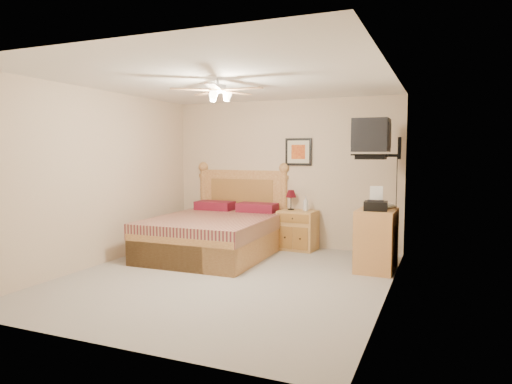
% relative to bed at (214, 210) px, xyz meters
% --- Properties ---
extents(floor, '(4.50, 4.50, 0.00)m').
position_rel_bed_xyz_m(floor, '(0.76, -1.12, -0.72)').
color(floor, gray).
rests_on(floor, ground).
extents(ceiling, '(4.00, 4.50, 0.04)m').
position_rel_bed_xyz_m(ceiling, '(0.76, -1.12, 1.78)').
color(ceiling, white).
rests_on(ceiling, ground).
extents(wall_back, '(4.00, 0.04, 2.50)m').
position_rel_bed_xyz_m(wall_back, '(0.76, 1.13, 0.53)').
color(wall_back, '#CAB395').
rests_on(wall_back, ground).
extents(wall_front, '(4.00, 0.04, 2.50)m').
position_rel_bed_xyz_m(wall_front, '(0.76, -3.37, 0.53)').
color(wall_front, '#CAB395').
rests_on(wall_front, ground).
extents(wall_left, '(0.04, 4.50, 2.50)m').
position_rel_bed_xyz_m(wall_left, '(-1.24, -1.12, 0.53)').
color(wall_left, '#CAB395').
rests_on(wall_left, ground).
extents(wall_right, '(0.04, 4.50, 2.50)m').
position_rel_bed_xyz_m(wall_right, '(2.76, -1.12, 0.53)').
color(wall_right, '#CAB395').
rests_on(wall_right, ground).
extents(bed, '(1.72, 2.25, 1.44)m').
position_rel_bed_xyz_m(bed, '(0.00, 0.00, 0.00)').
color(bed, '#A05D32').
rests_on(bed, ground).
extents(nightstand, '(0.63, 0.49, 0.65)m').
position_rel_bed_xyz_m(nightstand, '(1.09, 0.88, -0.39)').
color(nightstand, '#AB723D').
rests_on(nightstand, ground).
extents(table_lamp, '(0.20, 0.20, 0.33)m').
position_rel_bed_xyz_m(table_lamp, '(0.95, 0.96, 0.10)').
color(table_lamp, '#530A15').
rests_on(table_lamp, nightstand).
extents(lotion_bottle, '(0.12, 0.12, 0.24)m').
position_rel_bed_xyz_m(lotion_bottle, '(1.22, 0.89, 0.05)').
color(lotion_bottle, silver).
rests_on(lotion_bottle, nightstand).
extents(framed_picture, '(0.46, 0.04, 0.46)m').
position_rel_bed_xyz_m(framed_picture, '(1.03, 1.11, 0.90)').
color(framed_picture, black).
rests_on(framed_picture, wall_back).
extents(dresser, '(0.51, 0.73, 0.84)m').
position_rel_bed_xyz_m(dresser, '(2.49, 0.01, -0.30)').
color(dresser, '#B78149').
rests_on(dresser, ground).
extents(fax_machine, '(0.33, 0.35, 0.32)m').
position_rel_bed_xyz_m(fax_machine, '(2.48, -0.12, 0.28)').
color(fax_machine, black).
rests_on(fax_machine, dresser).
extents(magazine_lower, '(0.30, 0.35, 0.03)m').
position_rel_bed_xyz_m(magazine_lower, '(2.47, 0.27, 0.14)').
color(magazine_lower, '#C2B89A').
rests_on(magazine_lower, dresser).
extents(magazine_upper, '(0.19, 0.26, 0.02)m').
position_rel_bed_xyz_m(magazine_upper, '(2.49, 0.31, 0.16)').
color(magazine_upper, gray).
rests_on(magazine_upper, magazine_lower).
extents(wall_tv, '(0.56, 0.46, 0.58)m').
position_rel_bed_xyz_m(wall_tv, '(2.51, 0.22, 1.09)').
color(wall_tv, black).
rests_on(wall_tv, wall_right).
extents(ceiling_fan, '(1.14, 1.14, 0.28)m').
position_rel_bed_xyz_m(ceiling_fan, '(0.76, -1.32, 1.64)').
color(ceiling_fan, white).
rests_on(ceiling_fan, ceiling).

